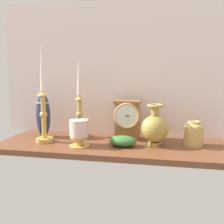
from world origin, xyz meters
TOP-DOWN VIEW (x-y plane):
  - ground_plane at (0.00, 0.00)cm, footprint 100.00×36.00cm
  - back_wall at (0.00, 18.50)cm, footprint 120.00×2.00cm
  - mantel_clock at (5.70, 8.92)cm, footprint 12.16×10.16cm
  - candlestick_tall_left at (-17.58, 9.00)cm, footprint 8.85×8.85cm
  - candlestick_tall_center at (-30.24, -3.50)cm, footprint 7.78×7.78cm
  - brass_vase_bulbous at (18.65, 0.21)cm, footprint 11.62×11.62cm
  - brass_vase_jar at (34.97, 2.97)cm, footprint 8.20×8.20cm
  - pillar_candle_front at (-12.67, -6.94)cm, footprint 8.58×8.58cm
  - tall_ceramic_vase at (-34.71, 5.17)cm, footprint 6.78×6.78cm
  - ivy_sprig at (5.48, -3.72)cm, footprint 11.60×8.12cm

SIDE VIEW (x-z plane):
  - ground_plane at x=0.00cm, z-range -2.40..0.00cm
  - ivy_sprig at x=5.48cm, z-range 0.00..4.63cm
  - brass_vase_jar at x=34.97cm, z-range 0.20..10.92cm
  - pillar_candle_front at x=-12.67cm, z-range 0.10..12.65cm
  - brass_vase_bulbous at x=18.65cm, z-range -1.14..16.74cm
  - mantel_clock at x=5.70cm, z-range 0.41..18.56cm
  - tall_ceramic_vase at x=-34.71cm, z-range 0.14..21.63cm
  - candlestick_tall_left at x=-17.58cm, z-range -6.66..32.25cm
  - candlestick_tall_center at x=-30.24cm, z-range -7.60..36.33cm
  - back_wall at x=0.00cm, z-range 0.00..65.00cm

